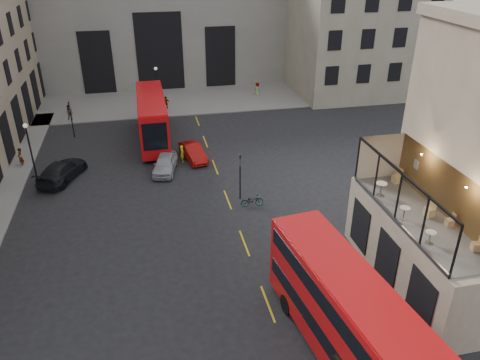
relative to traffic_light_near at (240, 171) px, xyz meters
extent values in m
plane|color=black|center=(1.00, -12.00, -2.42)|extent=(140.00, 140.00, 0.00)
cube|color=black|center=(5.98, -12.00, -0.42)|extent=(0.08, 9.20, 3.00)
cube|color=brown|center=(8.97, -12.00, 3.62)|extent=(0.04, 10.00, 2.90)
cube|color=beige|center=(7.50, -7.00, 3.62)|extent=(3.00, 0.04, 2.90)
cube|color=black|center=(7.50, -12.00, 5.08)|extent=(3.00, 10.00, 0.04)
cube|color=slate|center=(6.00, -12.00, 2.28)|extent=(0.12, 10.00, 0.18)
cube|color=black|center=(6.00, -12.00, 5.03)|extent=(0.12, 10.00, 0.10)
cube|color=beige|center=(8.92, -8.80, 3.78)|extent=(0.04, 0.45, 0.55)
cylinder|color=#FFD899|center=(8.30, -14.00, 5.03)|extent=(0.12, 0.12, 0.05)
cylinder|color=#FFD899|center=(8.30, -10.00, 5.03)|extent=(0.12, 0.12, 0.05)
cube|color=tan|center=(7.50, -12.00, -0.17)|extent=(3.00, 11.00, 4.50)
cube|color=slate|center=(7.50, -12.00, 2.12)|extent=(3.00, 10.00, 0.10)
cube|color=gray|center=(-4.00, 36.00, 6.58)|extent=(34.00, 10.00, 18.00)
cube|color=black|center=(-4.00, 30.96, 2.58)|extent=(6.00, 0.12, 10.00)
cube|color=black|center=(-12.00, 30.96, 1.58)|extent=(4.00, 0.12, 8.00)
cube|color=black|center=(4.00, 30.96, 1.58)|extent=(4.00, 0.12, 8.00)
cube|color=#A79D87|center=(21.00, 28.00, 7.58)|extent=(16.00, 18.00, 20.00)
cube|color=slate|center=(-5.00, 26.00, -2.36)|extent=(40.00, 12.00, 0.12)
cylinder|color=black|center=(0.00, 0.00, -1.02)|extent=(0.10, 0.10, 2.80)
imported|color=black|center=(0.00, 0.00, 0.88)|extent=(0.16, 0.20, 1.00)
cylinder|color=black|center=(-14.00, 16.00, -1.02)|extent=(0.10, 0.10, 2.80)
imported|color=black|center=(-14.00, 16.00, 0.88)|extent=(0.16, 0.20, 1.00)
cylinder|color=black|center=(-16.00, 6.00, 0.08)|extent=(0.14, 0.14, 5.00)
cylinder|color=black|center=(-16.00, 6.00, -2.17)|extent=(0.36, 0.36, 0.50)
sphere|color=silver|center=(-16.00, 6.00, 2.73)|extent=(0.36, 0.36, 0.36)
cylinder|color=black|center=(-5.00, 22.00, 0.08)|extent=(0.14, 0.14, 5.00)
cylinder|color=black|center=(-5.00, 22.00, -2.17)|extent=(0.36, 0.36, 0.50)
sphere|color=silver|center=(-5.00, 22.00, 2.73)|extent=(0.36, 0.36, 0.36)
cube|color=#B70C0F|center=(1.58, -16.55, 0.18)|extent=(4.27, 12.43, 4.32)
cube|color=black|center=(1.58, -16.55, -0.43)|extent=(4.22, 11.78, 0.89)
cube|color=black|center=(1.58, -16.55, 1.51)|extent=(4.22, 11.78, 0.89)
cube|color=#B70C0F|center=(1.58, -16.55, 2.37)|extent=(4.13, 12.18, 0.13)
cylinder|color=black|center=(-0.16, -12.84, -1.87)|extent=(0.45, 1.14, 1.11)
cylinder|color=black|center=(2.34, -12.53, -1.87)|extent=(0.45, 1.14, 1.11)
cube|color=red|center=(-6.01, 13.36, 0.04)|extent=(2.64, 11.56, 4.10)
cube|color=black|center=(-6.01, 13.36, -0.53)|extent=(2.68, 10.93, 0.84)
cube|color=black|center=(-6.01, 13.36, 1.31)|extent=(2.68, 10.93, 0.84)
cube|color=red|center=(-6.01, 13.36, 2.12)|extent=(2.54, 11.33, 0.13)
cylinder|color=black|center=(-7.20, 17.06, -1.90)|extent=(0.30, 1.05, 1.05)
cylinder|color=black|center=(-4.81, 17.05, -1.90)|extent=(0.30, 1.05, 1.05)
cylinder|color=black|center=(-7.21, 9.31, -1.90)|extent=(0.30, 1.05, 1.05)
cylinder|color=black|center=(-4.83, 9.31, -1.90)|extent=(0.30, 1.05, 1.05)
imported|color=#A8AAB0|center=(-5.39, 6.06, -1.68)|extent=(2.77, 4.69, 1.50)
imported|color=#A20D0A|center=(-2.68, 8.04, -1.71)|extent=(2.40, 4.57, 1.43)
imported|color=black|center=(-14.02, 6.39, -1.62)|extent=(4.24, 5.99, 1.61)
imported|color=gray|center=(0.65, -1.30, -1.97)|extent=(1.72, 0.61, 0.90)
imported|color=yellow|center=(-3.72, 7.76, -1.62)|extent=(0.43, 0.62, 1.61)
imported|color=gray|center=(-14.83, 20.98, -1.49)|extent=(1.00, 0.83, 1.87)
imported|color=gray|center=(-5.26, 20.51, -1.48)|extent=(1.40, 1.30, 1.90)
imported|color=gray|center=(-4.10, 22.67, -1.61)|extent=(1.04, 0.71, 1.63)
imported|color=gray|center=(7.81, 25.70, -1.54)|extent=(0.97, 1.02, 1.76)
imported|color=gray|center=(-17.92, 9.79, -1.54)|extent=(0.45, 0.66, 1.76)
cylinder|color=silver|center=(6.66, -14.31, 2.83)|extent=(0.54, 0.54, 0.04)
cylinder|color=slate|center=(6.66, -14.31, 2.51)|extent=(0.07, 0.07, 0.63)
cylinder|color=slate|center=(6.66, -14.31, 2.19)|extent=(0.39, 0.39, 0.03)
cylinder|color=beige|center=(6.57, -11.94, 2.86)|extent=(0.57, 0.57, 0.04)
cylinder|color=slate|center=(6.57, -11.94, 2.52)|extent=(0.08, 0.08, 0.66)
cylinder|color=slate|center=(6.57, -11.94, 2.19)|extent=(0.42, 0.42, 0.03)
cylinder|color=white|center=(6.56, -9.26, 2.97)|extent=(0.66, 0.66, 0.04)
cylinder|color=slate|center=(6.56, -9.26, 2.58)|extent=(0.09, 0.09, 0.77)
cylinder|color=slate|center=(6.56, -9.26, 2.19)|extent=(0.48, 0.48, 0.03)
cube|color=#DEAC80|center=(8.55, -15.30, 2.37)|extent=(0.44, 0.44, 0.40)
cube|color=tan|center=(8.59, -13.11, 2.38)|extent=(0.43, 0.43, 0.41)
cube|color=tan|center=(8.76, -13.13, 2.77)|extent=(0.08, 0.39, 0.37)
cube|color=#D6BE7C|center=(8.08, -11.98, 2.43)|extent=(0.56, 0.56, 0.50)
cube|color=#D6BE7C|center=(8.29, -11.93, 2.90)|extent=(0.15, 0.47, 0.45)
cube|color=#D8B77C|center=(8.32, -7.97, 2.43)|extent=(0.52, 0.52, 0.50)
cube|color=#D8B77C|center=(8.53, -7.95, 2.90)|extent=(0.10, 0.47, 0.45)
camera|label=1|loc=(-6.76, -31.30, 15.89)|focal=35.00mm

